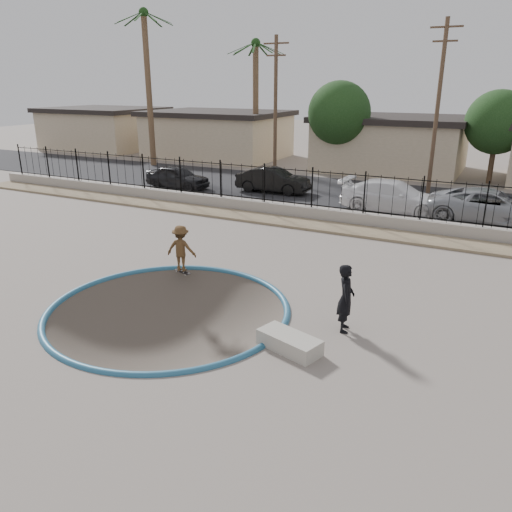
{
  "coord_description": "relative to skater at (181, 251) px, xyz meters",
  "views": [
    {
      "loc": [
        8.2,
        -11.48,
        6.21
      ],
      "look_at": [
        1.29,
        2.0,
        0.92
      ],
      "focal_mm": 35.0,
      "sensor_mm": 36.0,
      "label": 1
    }
  ],
  "objects": [
    {
      "name": "concrete_ledge",
      "position": [
        5.35,
        -3.1,
        -0.6
      ],
      "size": [
        1.73,
        1.14,
        0.4
      ],
      "primitive_type": "cube",
      "rotation": [
        0.0,
        0.0,
        -0.3
      ],
      "color": "#ACA799",
      "rests_on": "ground"
    },
    {
      "name": "rock_strip",
      "position": [
        1.35,
        7.6,
        -0.74
      ],
      "size": [
        42.0,
        1.6,
        0.11
      ],
      "primitive_type": "cube",
      "color": "#988164",
      "rests_on": "ground"
    },
    {
      "name": "house_center",
      "position": [
        1.35,
        24.9,
        1.18
      ],
      "size": [
        10.6,
        8.6,
        3.9
      ],
      "color": "tan",
      "rests_on": "ground"
    },
    {
      "name": "fence",
      "position": [
        1.35,
        8.7,
        0.7
      ],
      "size": [
        40.0,
        0.04,
        1.8
      ],
      "color": "black",
      "rests_on": "retaining_wall"
    },
    {
      "name": "skateboard",
      "position": [
        0.0,
        -0.0,
        -0.75
      ],
      "size": [
        0.74,
        0.36,
        0.06
      ],
      "rotation": [
        0.0,
        0.0,
        -0.27
      ],
      "color": "black",
      "rests_on": "ground"
    },
    {
      "name": "videographer",
      "position": [
        6.23,
        -1.48,
        0.12
      ],
      "size": [
        0.61,
        0.77,
        1.84
      ],
      "primitive_type": "imported",
      "rotation": [
        0.0,
        0.0,
        1.85
      ],
      "color": "black",
      "rests_on": "ground"
    },
    {
      "name": "bowl_pit",
      "position": [
        1.35,
        -2.6,
        -0.8
      ],
      "size": [
        6.84,
        6.84,
        1.8
      ],
      "primitive_type": null,
      "color": "#494138",
      "rests_on": "ground"
    },
    {
      "name": "street_tree_left",
      "position": [
        -1.65,
        21.4,
        3.39
      ],
      "size": [
        4.32,
        4.32,
        6.36
      ],
      "color": "#473323",
      "rests_on": "ground"
    },
    {
      "name": "house_west",
      "position": [
        -13.65,
        24.9,
        1.18
      ],
      "size": [
        11.6,
        8.6,
        3.9
      ],
      "color": "tan",
      "rests_on": "ground"
    },
    {
      "name": "retaining_wall",
      "position": [
        1.35,
        8.7,
        -0.5
      ],
      "size": [
        42.0,
        0.45,
        0.6
      ],
      "primitive_type": "cube",
      "color": "gray",
      "rests_on": "ground"
    },
    {
      "name": "palm_mid",
      "position": [
        -8.65,
        22.4,
        5.89
      ],
      "size": [
        2.3,
        2.3,
        9.3
      ],
      "color": "brown",
      "rests_on": "ground"
    },
    {
      "name": "skater",
      "position": [
        0.0,
        0.0,
        0.0
      ],
      "size": [
        1.13,
        0.8,
        1.59
      ],
      "primitive_type": "imported",
      "rotation": [
        0.0,
        0.0,
        3.35
      ],
      "color": "brown",
      "rests_on": "ground"
    },
    {
      "name": "utility_pole_mid",
      "position": [
        5.35,
        17.4,
        4.16
      ],
      "size": [
        1.7,
        0.24,
        9.5
      ],
      "color": "#473323",
      "rests_on": "ground"
    },
    {
      "name": "car_b",
      "position": [
        -2.87,
        13.4,
        -0.04
      ],
      "size": [
        4.39,
        1.63,
        1.43
      ],
      "primitive_type": "imported",
      "rotation": [
        0.0,
        0.0,
        1.6
      ],
      "color": "black",
      "rests_on": "street"
    },
    {
      "name": "utility_pole_left",
      "position": [
        -4.65,
        17.4,
        3.91
      ],
      "size": [
        1.7,
        0.24,
        9.0
      ],
      "color": "#473323",
      "rests_on": "ground"
    },
    {
      "name": "car_d",
      "position": [
        8.97,
        11.8,
        0.01
      ],
      "size": [
        5.66,
        2.78,
        1.55
      ],
      "primitive_type": "imported",
      "rotation": [
        0.0,
        0.0,
        1.61
      ],
      "color": "#9C9FA4",
      "rests_on": "street"
    },
    {
      "name": "car_c",
      "position": [
        4.55,
        11.8,
        0.02
      ],
      "size": [
        5.48,
        2.47,
        1.56
      ],
      "primitive_type": "imported",
      "rotation": [
        0.0,
        0.0,
        1.52
      ],
      "color": "white",
      "rests_on": "street"
    },
    {
      "name": "car_a",
      "position": [
        -8.6,
        11.8,
        -0.07
      ],
      "size": [
        4.09,
        1.74,
        1.38
      ],
      "primitive_type": "imported",
      "rotation": [
        0.0,
        0.0,
        1.54
      ],
      "color": "black",
      "rests_on": "street"
    },
    {
      "name": "ground",
      "position": [
        1.35,
        10.4,
        -1.9
      ],
      "size": [
        120.0,
        120.0,
        2.2
      ],
      "primitive_type": "cube",
      "color": "gray",
      "rests_on": "ground"
    },
    {
      "name": "house_west_far",
      "position": [
        -26.65,
        24.9,
        1.18
      ],
      "size": [
        10.6,
        8.6,
        3.9
      ],
      "color": "tan",
      "rests_on": "ground"
    },
    {
      "name": "street",
      "position": [
        1.35,
        15.4,
        -0.78
      ],
      "size": [
        90.0,
        8.0,
        0.04
      ],
      "primitive_type": "cube",
      "color": "black",
      "rests_on": "ground"
    },
    {
      "name": "palm_left",
      "position": [
        -15.65,
        18.4,
        7.16
      ],
      "size": [
        2.3,
        2.3,
        11.3
      ],
      "color": "brown",
      "rests_on": "ground"
    },
    {
      "name": "street_tree_mid",
      "position": [
        8.35,
        22.4,
        3.04
      ],
      "size": [
        3.96,
        3.96,
        5.83
      ],
      "color": "#473323",
      "rests_on": "ground"
    },
    {
      "name": "coping_ring",
      "position": [
        1.35,
        -2.6,
        -0.8
      ],
      "size": [
        7.04,
        7.04,
        0.2
      ],
      "primitive_type": "torus",
      "color": "#275F81",
      "rests_on": "ground"
    }
  ]
}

